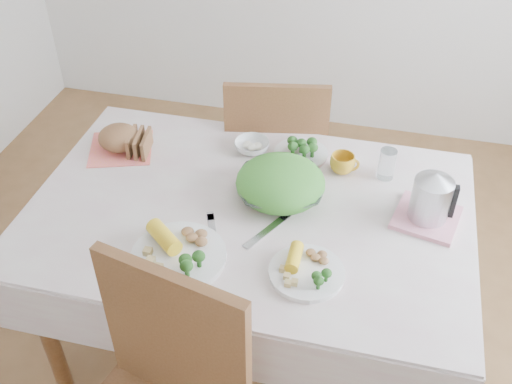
% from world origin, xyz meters
% --- Properties ---
extents(floor, '(3.60, 3.60, 0.00)m').
position_xyz_m(floor, '(0.00, 0.00, 0.00)').
color(floor, brown).
rests_on(floor, ground).
extents(dining_table, '(1.40, 0.90, 0.75)m').
position_xyz_m(dining_table, '(0.00, 0.00, 0.38)').
color(dining_table, brown).
rests_on(dining_table, floor).
extents(tablecloth, '(1.50, 1.00, 0.01)m').
position_xyz_m(tablecloth, '(0.00, 0.00, 0.76)').
color(tablecloth, beige).
rests_on(tablecloth, dining_table).
extents(chair_far, '(0.51, 0.51, 0.97)m').
position_xyz_m(chair_far, '(-0.05, 0.68, 0.46)').
color(chair_far, brown).
rests_on(chair_far, floor).
extents(salad_bowl, '(0.35, 0.35, 0.07)m').
position_xyz_m(salad_bowl, '(0.09, 0.08, 0.80)').
color(salad_bowl, white).
rests_on(salad_bowl, tablecloth).
extents(dinner_plate_left, '(0.41, 0.41, 0.02)m').
position_xyz_m(dinner_plate_left, '(-0.15, -0.29, 0.77)').
color(dinner_plate_left, white).
rests_on(dinner_plate_left, tablecloth).
extents(dinner_plate_right, '(0.30, 0.30, 0.02)m').
position_xyz_m(dinner_plate_right, '(0.24, -0.26, 0.77)').
color(dinner_plate_right, white).
rests_on(dinner_plate_right, tablecloth).
extents(broccoli_plate, '(0.25, 0.25, 0.02)m').
position_xyz_m(broccoli_plate, '(0.12, 0.34, 0.77)').
color(broccoli_plate, beige).
rests_on(broccoli_plate, tablecloth).
extents(napkin, '(0.30, 0.30, 0.00)m').
position_xyz_m(napkin, '(-0.57, 0.22, 0.76)').
color(napkin, '#F26D5F').
rests_on(napkin, tablecloth).
extents(bread_loaf, '(0.19, 0.18, 0.10)m').
position_xyz_m(bread_loaf, '(-0.57, 0.22, 0.82)').
color(bread_loaf, brown).
rests_on(bread_loaf, napkin).
extents(fruit_bowl, '(0.14, 0.14, 0.04)m').
position_xyz_m(fruit_bowl, '(-0.07, 0.33, 0.78)').
color(fruit_bowl, white).
rests_on(fruit_bowl, tablecloth).
extents(yellow_mug, '(0.12, 0.12, 0.07)m').
position_xyz_m(yellow_mug, '(0.28, 0.28, 0.80)').
color(yellow_mug, gold).
rests_on(yellow_mug, tablecloth).
extents(glass_tumbler, '(0.08, 0.08, 0.12)m').
position_xyz_m(glass_tumbler, '(0.44, 0.28, 0.83)').
color(glass_tumbler, white).
rests_on(glass_tumbler, tablecloth).
extents(pink_tray, '(0.24, 0.24, 0.02)m').
position_xyz_m(pink_tray, '(0.59, 0.08, 0.77)').
color(pink_tray, pink).
rests_on(pink_tray, tablecloth).
extents(electric_kettle, '(0.15, 0.15, 0.18)m').
position_xyz_m(electric_kettle, '(0.59, 0.08, 0.88)').
color(electric_kettle, '#B2B5BA').
rests_on(electric_kettle, pink_tray).
extents(fork_left, '(0.10, 0.20, 0.00)m').
position_xyz_m(fork_left, '(-0.08, -0.16, 0.76)').
color(fork_left, silver).
rests_on(fork_left, tablecloth).
extents(fork_right, '(0.12, 0.20, 0.00)m').
position_xyz_m(fork_right, '(0.09, -0.10, 0.76)').
color(fork_right, silver).
rests_on(fork_right, tablecloth).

